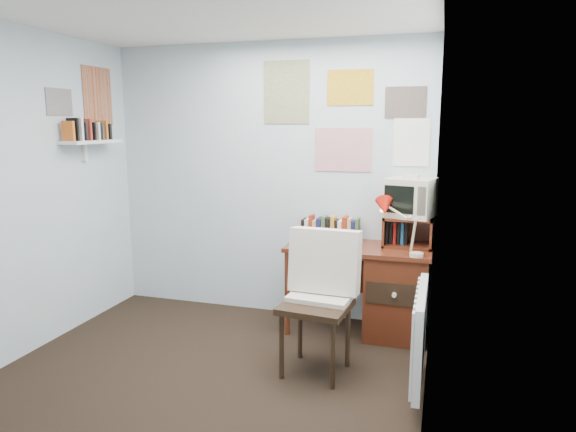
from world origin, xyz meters
name	(u,v)px	position (x,y,z in m)	size (l,w,h in m)	color
ground	(181,402)	(0.00, 0.00, 0.00)	(3.50, 3.50, 0.00)	black
back_wall	(268,181)	(0.00, 1.75, 1.25)	(3.00, 0.02, 2.50)	silver
right_wall	(431,226)	(1.50, 0.00, 1.25)	(0.02, 3.50, 2.50)	silver
desk	(390,289)	(1.17, 1.48, 0.41)	(1.20, 0.55, 0.76)	#5C2615
desk_chair	(316,306)	(0.73, 0.65, 0.50)	(0.51, 0.49, 1.00)	black
desk_lamp	(417,232)	(1.38, 1.26, 0.95)	(0.27, 0.23, 0.39)	red
tv_riser	(408,232)	(1.29, 1.59, 0.89)	(0.40, 0.30, 0.25)	#5C2615
crt_tv	(410,196)	(1.30, 1.61, 1.19)	(0.37, 0.34, 0.35)	beige
book_row	(335,227)	(0.66, 1.66, 0.87)	(0.60, 0.14, 0.22)	#5C2615
radiator	(420,334)	(1.46, 0.55, 0.42)	(0.09, 0.80, 0.60)	white
wall_shelf	(92,142)	(-1.40, 1.10, 1.62)	(0.20, 0.62, 0.24)	white
posters_back	(344,115)	(0.70, 1.74, 1.85)	(1.20, 0.01, 0.90)	white
posters_left	(79,97)	(-1.49, 1.10, 2.00)	(0.01, 0.70, 0.60)	white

